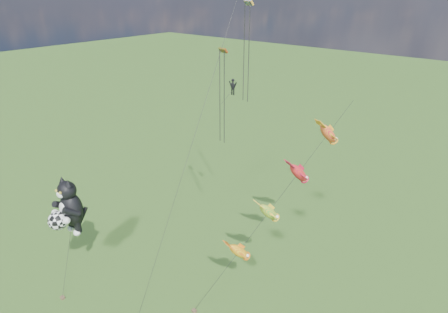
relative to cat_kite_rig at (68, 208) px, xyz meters
The scene contains 4 objects.
ground 8.06m from the cat_kite_rig, 136.21° to the left, with size 300.00×300.00×0.00m, color #1C4210.
cat_kite_rig is the anchor object (origin of this frame).
fish_windsock_rig 18.89m from the cat_kite_rig, 40.28° to the left, with size 5.98×14.89×16.66m.
parafoil_rig 18.61m from the cat_kite_rig, 65.31° to the left, with size 2.75×17.38×27.90m.
Camera 1 is at (29.17, -13.57, 25.65)m, focal length 30.00 mm.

